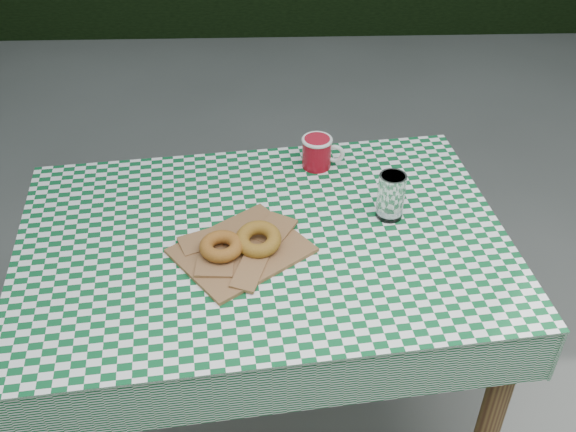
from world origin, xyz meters
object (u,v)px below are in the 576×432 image
object	(u,v)px
paper_bag	(242,250)
drinking_glass	(391,196)
coffee_mug	(317,152)
table	(266,344)

from	to	relation	value
paper_bag	drinking_glass	bearing A→B (deg)	19.26
coffee_mug	drinking_glass	distance (m)	0.28
table	paper_bag	distance (m)	0.40
coffee_mug	table	bearing A→B (deg)	-107.19
table	coffee_mug	xyz separation A→B (m)	(0.15, 0.31, 0.43)
table	paper_bag	xyz separation A→B (m)	(-0.05, -0.05, 0.39)
table	paper_bag	bearing A→B (deg)	-141.00
paper_bag	table	bearing A→B (deg)	45.66
table	drinking_glass	distance (m)	0.55
table	paper_bag	world-z (taller)	paper_bag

